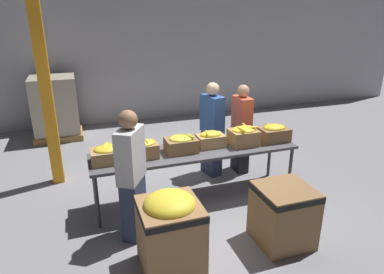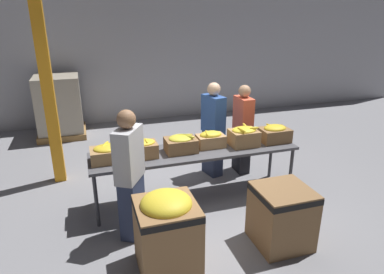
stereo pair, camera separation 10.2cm
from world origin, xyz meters
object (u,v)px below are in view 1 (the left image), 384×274
(banana_box_3, at_px, (211,139))
(volunteer_1, at_px, (132,177))
(pallet_stack_0, at_px, (56,108))
(sorting_table, at_px, (195,153))
(donation_bin_0, at_px, (170,230))
(support_pillar, at_px, (41,58))
(volunteer_2, at_px, (212,130))
(banana_box_4, at_px, (244,136))
(banana_box_0, at_px, (108,154))
(banana_box_5, at_px, (274,133))
(banana_box_1, at_px, (143,149))
(volunteer_0, at_px, (241,129))
(donation_bin_1, at_px, (283,213))
(banana_box_2, at_px, (181,143))

(banana_box_3, xyz_separation_m, volunteer_1, (-1.27, -0.66, -0.09))
(volunteer_1, xyz_separation_m, pallet_stack_0, (-0.98, 4.16, -0.14))
(pallet_stack_0, bearing_deg, sorting_table, -60.71)
(volunteer_1, relative_size, donation_bin_0, 1.80)
(sorting_table, relative_size, support_pillar, 0.74)
(volunteer_2, bearing_deg, banana_box_3, -37.04)
(banana_box_4, relative_size, donation_bin_0, 0.45)
(banana_box_4, relative_size, volunteer_2, 0.25)
(banana_box_0, bearing_deg, banana_box_5, -0.31)
(banana_box_4, bearing_deg, banana_box_1, 178.79)
(banana_box_0, height_order, banana_box_5, banana_box_5)
(sorting_table, relative_size, pallet_stack_0, 2.20)
(banana_box_3, height_order, donation_bin_0, banana_box_3)
(sorting_table, relative_size, banana_box_4, 7.39)
(banana_box_1, xyz_separation_m, banana_box_4, (1.50, -0.03, 0.02))
(donation_bin_0, bearing_deg, pallet_stack_0, 104.41)
(sorting_table, xyz_separation_m, volunteer_0, (1.06, 0.66, 0.03))
(banana_box_4, bearing_deg, banana_box_5, 1.28)
(banana_box_1, xyz_separation_m, donation_bin_1, (1.40, -1.30, -0.51))
(volunteer_2, bearing_deg, volunteer_1, -63.00)
(sorting_table, distance_m, banana_box_3, 0.31)
(banana_box_0, relative_size, volunteer_1, 0.27)
(donation_bin_0, distance_m, donation_bin_1, 1.39)
(banana_box_2, distance_m, banana_box_4, 0.95)
(banana_box_4, relative_size, volunteer_1, 0.25)
(banana_box_2, distance_m, volunteer_1, 1.02)
(banana_box_3, distance_m, pallet_stack_0, 4.16)
(sorting_table, xyz_separation_m, banana_box_0, (-1.22, -0.01, 0.16))
(banana_box_1, bearing_deg, volunteer_2, 28.75)
(banana_box_5, bearing_deg, banana_box_4, -178.72)
(banana_box_0, distance_m, volunteer_1, 0.64)
(sorting_table, relative_size, donation_bin_0, 3.29)
(banana_box_5, bearing_deg, support_pillar, 158.25)
(banana_box_1, distance_m, volunteer_1, 0.66)
(volunteer_2, distance_m, pallet_stack_0, 3.81)
(banana_box_1, xyz_separation_m, banana_box_3, (1.01, 0.06, -0.01))
(banana_box_1, height_order, banana_box_3, banana_box_1)
(banana_box_1, distance_m, volunteer_2, 1.49)
(volunteer_0, relative_size, support_pillar, 0.38)
(sorting_table, height_order, banana_box_1, banana_box_1)
(banana_box_1, bearing_deg, support_pillar, 133.47)
(banana_box_0, xyz_separation_m, volunteer_0, (2.28, 0.67, -0.13))
(banana_box_2, xyz_separation_m, pallet_stack_0, (-1.78, 3.54, -0.24))
(banana_box_2, relative_size, banana_box_5, 1.00)
(pallet_stack_0, bearing_deg, support_pillar, -89.02)
(banana_box_0, xyz_separation_m, banana_box_3, (1.48, 0.07, 0.01))
(banana_box_0, xyz_separation_m, volunteer_2, (1.76, 0.72, -0.10))
(banana_box_0, distance_m, banana_box_5, 2.48)
(banana_box_3, height_order, support_pillar, support_pillar)
(banana_box_0, relative_size, donation_bin_1, 0.60)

